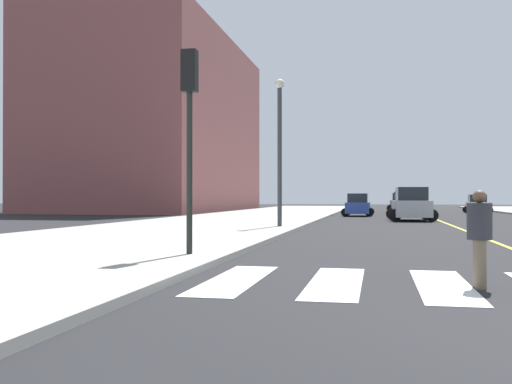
# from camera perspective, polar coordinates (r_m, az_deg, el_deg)

# --- Properties ---
(sidewalk_kerb_west) EXTENTS (10.00, 120.00, 0.15)m
(sidewalk_kerb_west) POSITION_cam_1_polar(r_m,az_deg,el_deg) (27.81, -6.11, -3.38)
(sidewalk_kerb_west) COLOR #9E9B93
(sidewalk_kerb_west) RESTS_ON ground
(lane_divider_paint) EXTENTS (0.16, 80.00, 0.01)m
(lane_divider_paint) POSITION_cam_1_polar(r_m,az_deg,el_deg) (46.65, 16.19, -2.26)
(lane_divider_paint) COLOR yellow
(lane_divider_paint) RESTS_ON ground
(low_rise_brick_west) EXTENTS (16.00, 32.00, 18.39)m
(low_rise_brick_west) POSITION_cam_1_polar(r_m,az_deg,el_deg) (66.08, -9.27, 6.25)
(low_rise_brick_west) COLOR brown
(low_rise_brick_west) RESTS_ON ground
(car_black_nearest) EXTENTS (2.65, 4.20, 1.86)m
(car_black_nearest) POSITION_cam_1_polar(r_m,az_deg,el_deg) (59.94, 13.68, -1.03)
(car_black_nearest) COLOR black
(car_black_nearest) RESTS_ON ground
(car_silver_second) EXTENTS (3.02, 4.73, 2.08)m
(car_silver_second) POSITION_cam_1_polar(r_m,az_deg,el_deg) (38.21, 14.63, -1.22)
(car_silver_second) COLOR #B7B7BC
(car_silver_second) RESTS_ON ground
(car_yellow_third) EXTENTS (2.75, 4.35, 1.93)m
(car_yellow_third) POSITION_cam_1_polar(r_m,az_deg,el_deg) (53.09, 13.99, -1.08)
(car_yellow_third) COLOR gold
(car_yellow_third) RESTS_ON ground
(car_blue_fourth) EXTENTS (2.46, 3.91, 1.74)m
(car_blue_fourth) POSITION_cam_1_polar(r_m,az_deg,el_deg) (46.38, 9.74, -1.29)
(car_blue_fourth) COLOR #2D479E
(car_blue_fourth) RESTS_ON ground
(car_white_sixth) EXTENTS (2.45, 3.84, 1.68)m
(car_white_sixth) POSITION_cam_1_polar(r_m,az_deg,el_deg) (57.24, 20.43, -1.13)
(car_white_sixth) COLOR silver
(car_white_sixth) RESTS_ON ground
(traffic_light_far_corner) EXTENTS (0.36, 0.41, 4.83)m
(traffic_light_far_corner) POSITION_cam_1_polar(r_m,az_deg,el_deg) (14.30, -6.36, 7.75)
(traffic_light_far_corner) COLOR black
(traffic_light_far_corner) RESTS_ON sidewalk_kerb_west
(pedestrian_crossing) EXTENTS (0.40, 0.40, 1.61)m
(pedestrian_crossing) POSITION_cam_1_polar(r_m,az_deg,el_deg) (10.43, 20.61, -3.80)
(pedestrian_crossing) COLOR brown
(pedestrian_crossing) RESTS_ON ground
(street_lamp) EXTENTS (0.44, 0.44, 6.74)m
(street_lamp) POSITION_cam_1_polar(r_m,az_deg,el_deg) (27.34, 2.28, 5.16)
(street_lamp) COLOR #38383D
(street_lamp) RESTS_ON sidewalk_kerb_west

